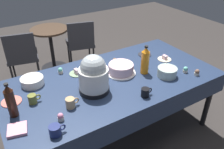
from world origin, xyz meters
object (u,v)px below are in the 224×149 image
(cupcake_rose, at_px, (61,117))
(ceramic_snack_bowl, at_px, (32,81))
(coffee_mug_navy, at_px, (55,130))
(maroon_chair_left, at_px, (22,54))
(round_cafe_table, at_px, (51,42))
(cupcake_berry, at_px, (91,64))
(frosted_layer_cake, at_px, (121,69))
(glass_salad_bowl, at_px, (167,72))
(cupcake_mint, at_px, (185,70))
(coffee_mug_olive, at_px, (33,99))
(maroon_chair_right, at_px, (80,41))
(soda_bottle_orange_juice, at_px, (145,61))
(dessert_plate_charcoal, at_px, (145,54))
(cupcake_lemon, at_px, (197,72))
(dessert_plate_cream, at_px, (165,59))
(soda_bottle_cola, at_px, (11,101))
(cupcake_cocoa, at_px, (115,61))
(coffee_mug_tan, at_px, (71,103))
(coffee_mug_black, at_px, (145,92))
(dessert_plate_sage, at_px, (77,73))
(cupcake_vanilla, at_px, (60,71))
(potluck_table, at_px, (112,84))
(dessert_plate_coral, at_px, (11,101))
(slow_cooker, at_px, (94,75))

(cupcake_rose, bearing_deg, ceramic_snack_bowl, 94.56)
(coffee_mug_navy, relative_size, maroon_chair_left, 0.15)
(ceramic_snack_bowl, bearing_deg, round_cafe_table, 66.41)
(cupcake_berry, height_order, maroon_chair_left, maroon_chair_left)
(frosted_layer_cake, xyz_separation_m, glass_salad_bowl, (0.38, -0.29, -0.01))
(round_cafe_table, bearing_deg, glass_salad_bowl, -74.94)
(ceramic_snack_bowl, xyz_separation_m, cupcake_berry, (0.65, 0.02, -0.01))
(frosted_layer_cake, bearing_deg, cupcake_rose, -156.17)
(cupcake_berry, bearing_deg, cupcake_mint, -38.93)
(coffee_mug_olive, distance_m, maroon_chair_left, 1.64)
(maroon_chair_right, bearing_deg, soda_bottle_orange_juice, -90.84)
(dessert_plate_charcoal, bearing_deg, cupcake_lemon, -76.12)
(dessert_plate_cream, bearing_deg, cupcake_berry, 159.49)
(cupcake_berry, bearing_deg, cupcake_rose, -132.96)
(cupcake_rose, height_order, cupcake_lemon, same)
(maroon_chair_left, bearing_deg, soda_bottle_cola, -103.47)
(cupcake_cocoa, xyz_separation_m, coffee_mug_tan, (-0.73, -0.46, 0.01))
(cupcake_lemon, distance_m, coffee_mug_olive, 1.63)
(ceramic_snack_bowl, distance_m, coffee_mug_black, 1.09)
(glass_salad_bowl, xyz_separation_m, cupcake_rose, (-1.18, -0.06, -0.02))
(frosted_layer_cake, bearing_deg, cupcake_mint, -30.18)
(ceramic_snack_bowl, bearing_deg, coffee_mug_olive, -104.26)
(dessert_plate_sage, height_order, cupcake_vanilla, cupcake_vanilla)
(cupcake_cocoa, distance_m, soda_bottle_cola, 1.21)
(frosted_layer_cake, height_order, cupcake_rose, frosted_layer_cake)
(potluck_table, distance_m, frosted_layer_cake, 0.18)
(cupcake_rose, xyz_separation_m, maroon_chair_right, (1.05, 1.93, -0.29))
(soda_bottle_cola, distance_m, coffee_mug_olive, 0.22)
(dessert_plate_coral, bearing_deg, coffee_mug_navy, -71.02)
(dessert_plate_coral, bearing_deg, coffee_mug_olive, -34.83)
(cupcake_berry, height_order, coffee_mug_navy, coffee_mug_navy)
(ceramic_snack_bowl, height_order, coffee_mug_black, coffee_mug_black)
(maroon_chair_right, bearing_deg, slow_cooker, -110.31)
(potluck_table, relative_size, slow_cooker, 5.94)
(dessert_plate_sage, height_order, cupcake_mint, cupcake_mint)
(cupcake_berry, bearing_deg, soda_bottle_orange_juice, -44.86)
(potluck_table, xyz_separation_m, coffee_mug_tan, (-0.53, -0.20, 0.11))
(slow_cooker, distance_m, coffee_mug_black, 0.49)
(slow_cooker, height_order, soda_bottle_orange_juice, slow_cooker)
(frosted_layer_cake, distance_m, coffee_mug_tan, 0.71)
(round_cafe_table, bearing_deg, dessert_plate_coral, -117.88)
(slow_cooker, bearing_deg, cupcake_cocoa, 38.13)
(cupcake_cocoa, bearing_deg, coffee_mug_tan, -147.80)
(cupcake_mint, distance_m, soda_bottle_orange_juice, 0.45)
(coffee_mug_black, height_order, maroon_chair_right, maroon_chair_right)
(coffee_mug_tan, xyz_separation_m, maroon_chair_right, (0.91, 1.82, -0.30))
(dessert_plate_cream, distance_m, maroon_chair_left, 2.07)
(glass_salad_bowl, height_order, coffee_mug_navy, glass_salad_bowl)
(dessert_plate_cream, distance_m, cupcake_mint, 0.34)
(dessert_plate_cream, height_order, coffee_mug_navy, coffee_mug_navy)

